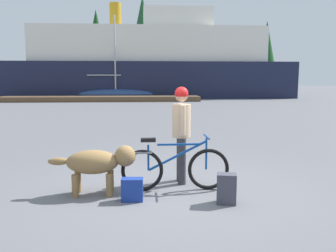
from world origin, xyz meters
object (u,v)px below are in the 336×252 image
person_cyclist (181,126)px  ferry_boat (150,65)px  bicycle (175,168)px  backpack (226,189)px  handbag_pannier (132,190)px  sailboat_moored (116,94)px  dog (98,162)px

person_cyclist → ferry_boat: ferry_boat is taller
bicycle → backpack: 0.98m
backpack → handbag_pannier: (-1.38, 0.22, -0.05)m
backpack → bicycle: bearing=136.5°
sailboat_moored → backpack: bearing=-82.3°
backpack → handbag_pannier: 1.39m
bicycle → dog: 1.23m
dog → sailboat_moored: size_ratio=0.19×
bicycle → backpack: size_ratio=3.97×
person_cyclist → sailboat_moored: size_ratio=0.23×
handbag_pannier → sailboat_moored: 25.69m
person_cyclist → backpack: person_cyclist is taller
person_cyclist → handbag_pannier: (-0.83, -0.88, -0.83)m
bicycle → dog: bicycle is taller
handbag_pannier → backpack: bearing=-8.9°
dog → sailboat_moored: 25.32m
bicycle → dog: (-1.21, -0.11, 0.14)m
dog → sailboat_moored: (-1.60, 25.26, -0.02)m
person_cyclist → dog: size_ratio=1.23×
person_cyclist → backpack: size_ratio=3.77×
bicycle → ferry_boat: bearing=89.4°
dog → bicycle: bearing=5.2°
handbag_pannier → ferry_boat: (1.00, 29.57, 2.98)m
dog → handbag_pannier: dog is taller
handbag_pannier → dog: bearing=147.7°
bicycle → person_cyclist: size_ratio=1.05×
backpack → handbag_pannier: size_ratio=1.30×
backpack → ferry_boat: size_ratio=0.02×
dog → handbag_pannier: bearing=-32.3°
backpack → handbag_pannier: backpack is taller
person_cyclist → backpack: 1.45m
bicycle → backpack: bearing=-43.5°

